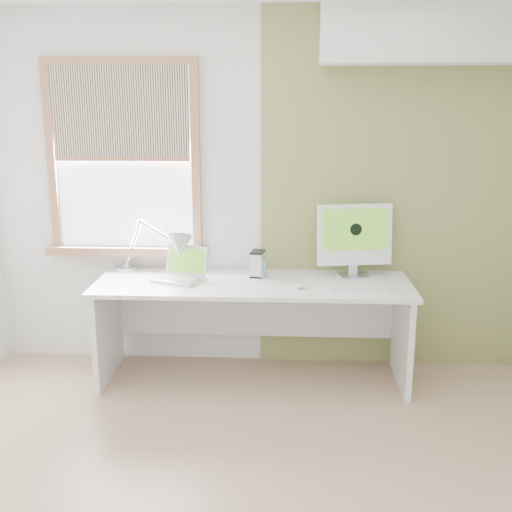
# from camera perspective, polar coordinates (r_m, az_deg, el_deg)

# --- Properties ---
(room) EXTENTS (4.04, 3.54, 2.64)m
(room) POSITION_cam_1_polar(r_m,az_deg,el_deg) (2.77, -1.13, 0.79)
(room) COLOR tan
(room) RESTS_ON ground
(accent_wall) EXTENTS (2.00, 0.02, 2.60)m
(accent_wall) POSITION_cam_1_polar(r_m,az_deg,el_deg) (4.55, 13.20, 5.61)
(accent_wall) COLOR olive
(accent_wall) RESTS_ON room
(soffit) EXTENTS (1.60, 0.40, 0.42)m
(soffit) POSITION_cam_1_polar(r_m,az_deg,el_deg) (4.41, 17.16, 19.48)
(soffit) COLOR white
(soffit) RESTS_ON room
(window) EXTENTS (1.20, 0.14, 1.42)m
(window) POSITION_cam_1_polar(r_m,az_deg,el_deg) (4.58, -12.29, 8.80)
(window) COLOR #A56A48
(window) RESTS_ON room
(desk) EXTENTS (2.20, 0.70, 0.73)m
(desk) POSITION_cam_1_polar(r_m,az_deg,el_deg) (4.37, -0.23, -4.67)
(desk) COLOR white
(desk) RESTS_ON room
(desk_lamp) EXTENTS (0.64, 0.43, 0.40)m
(desk_lamp) POSITION_cam_1_polar(r_m,az_deg,el_deg) (4.39, -8.12, 0.73)
(desk_lamp) COLOR silver
(desk_lamp) RESTS_ON desk
(laptop) EXTENTS (0.40, 0.37, 0.23)m
(laptop) POSITION_cam_1_polar(r_m,az_deg,el_deg) (4.35, -6.92, -1.41)
(laptop) COLOR silver
(laptop) RESTS_ON desk
(phone_dock) EXTENTS (0.08, 0.08, 0.12)m
(phone_dock) POSITION_cam_1_polar(r_m,az_deg,el_deg) (4.36, 0.49, -1.56)
(phone_dock) COLOR silver
(phone_dock) RESTS_ON desk
(external_drive) EXTENTS (0.11, 0.16, 0.19)m
(external_drive) POSITION_cam_1_polar(r_m,az_deg,el_deg) (4.38, 0.15, -0.71)
(external_drive) COLOR silver
(external_drive) RESTS_ON desk
(imac) EXTENTS (0.54, 0.21, 0.52)m
(imac) POSITION_cam_1_polar(r_m,az_deg,el_deg) (4.40, 9.18, 1.84)
(imac) COLOR silver
(imac) RESTS_ON desk
(keyboard) EXTENTS (0.41, 0.12, 0.02)m
(keyboard) POSITION_cam_1_polar(r_m,az_deg,el_deg) (4.12, 9.73, -3.07)
(keyboard) COLOR white
(keyboard) RESTS_ON desk
(mouse) EXTENTS (0.09, 0.12, 0.03)m
(mouse) POSITION_cam_1_polar(r_m,az_deg,el_deg) (4.13, 4.10, -2.79)
(mouse) COLOR white
(mouse) RESTS_ON desk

